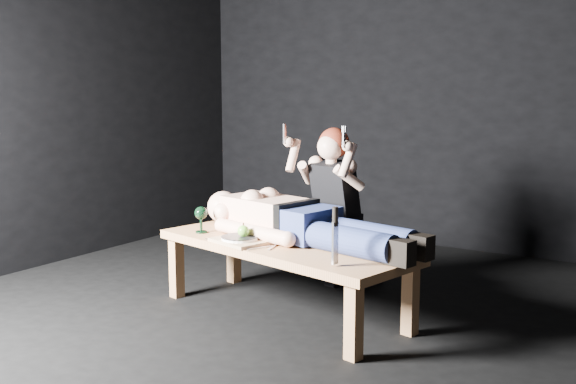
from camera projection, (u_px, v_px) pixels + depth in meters
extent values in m
plane|color=black|center=(304.00, 334.00, 3.78)|extent=(5.00, 5.00, 0.00)
plane|color=black|center=(457.00, 73.00, 5.64)|extent=(5.00, 0.00, 5.00)
cube|color=#AE7C49|center=(284.00, 278.00, 4.08)|extent=(1.76, 0.96, 0.45)
cube|color=tan|center=(240.00, 241.00, 4.03)|extent=(0.38, 0.32, 0.02)
cylinder|color=white|center=(240.00, 238.00, 4.03)|extent=(0.27, 0.27, 0.02)
sphere|color=#5CAF21|center=(243.00, 231.00, 4.02)|extent=(0.07, 0.07, 0.07)
cube|color=#B2B2B7|center=(218.00, 237.00, 4.16)|extent=(0.07, 0.17, 0.01)
cube|color=#B2B2B7|center=(261.00, 248.00, 3.89)|extent=(0.09, 0.17, 0.01)
cube|color=#B2B2B7|center=(274.00, 247.00, 3.92)|extent=(0.06, 0.18, 0.01)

